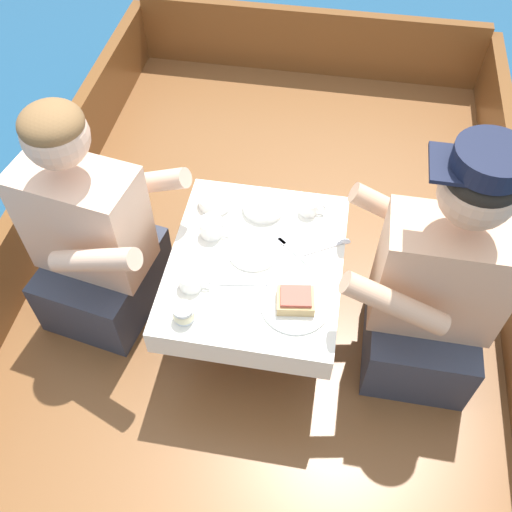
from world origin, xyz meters
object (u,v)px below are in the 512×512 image
Objects in this scene: sandwich at (296,300)px; coffee_cup_center at (212,227)px; tin_can at (184,313)px; coffee_cup_starboard at (309,207)px; person_starboard at (435,288)px; person_port at (93,239)px; coffee_cup_port at (191,280)px.

coffee_cup_center is at bearing 142.27° from sandwich.
coffee_cup_starboard is at bearing 57.23° from tin_can.
person_starboard is 9.08× the size of coffee_cup_center.
tin_can reaches higher than coffee_cup_starboard.
person_port is at bearing -163.21° from coffee_cup_starboard.
person_starboard is at bearing 18.37° from tin_can.
person_port is at bearing 158.07° from coffee_cup_port.
person_port is 0.50m from tin_can.
coffee_cup_starboard is (-0.00, 0.41, -0.01)m from sandwich.
person_port is 0.95× the size of person_starboard.
coffee_cup_center is 1.61× the size of tin_can.
person_port is 0.77m from coffee_cup_starboard.
coffee_cup_port is 0.12m from tin_can.
tin_can is (-0.33, -0.51, 0.00)m from coffee_cup_starboard.
sandwich reaches higher than tin_can.
person_port is 8.63× the size of coffee_cup_center.
coffee_cup_center is at bearing 18.76° from person_port.
tin_can is (-0.33, -0.10, -0.00)m from sandwich.
tin_can is at bearing 18.62° from person_starboard.
coffee_cup_center is (-0.76, 0.10, 0.04)m from person_starboard.
person_port is 8.79× the size of coffee_cup_port.
coffee_cup_port is at bearing 176.37° from sandwich.
person_starboard is 0.51m from coffee_cup_starboard.
coffee_cup_port is at bearing -12.00° from person_port.
person_starboard is at bearing -30.00° from coffee_cup_starboard.
tin_can is at bearing -25.04° from person_port.
coffee_cup_center reaches higher than coffee_cup_port.
person_starboard reaches higher than person_port.
coffee_cup_starboard is (0.74, 0.22, 0.07)m from person_port.
coffee_cup_center is 0.35m from tin_can.
tin_can is (0.41, -0.29, 0.07)m from person_port.
sandwich is at bearing -89.59° from coffee_cup_starboard.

